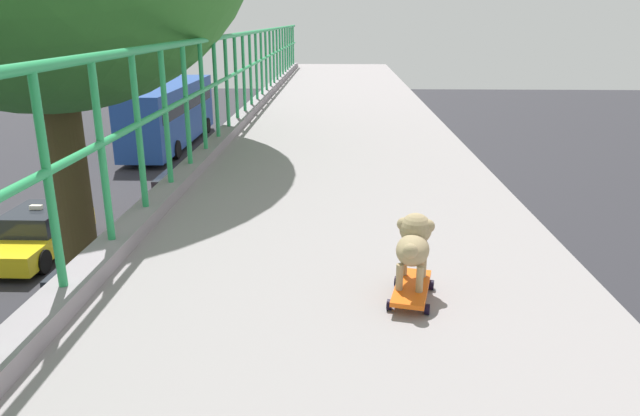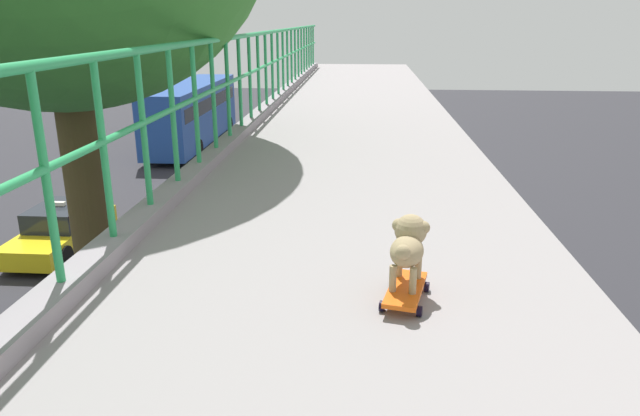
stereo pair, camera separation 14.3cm
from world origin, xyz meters
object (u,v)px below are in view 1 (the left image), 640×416
object	(u,v)px
car_red_taxi_seventh	(184,193)
city_bus	(170,112)
car_black_fifth	(95,294)
car_yellow_cab_sixth	(38,233)
toy_skateboard	(412,289)
small_dog	(414,242)

from	to	relation	value
car_red_taxi_seventh	city_bus	xyz separation A→B (m)	(-3.76, 11.77, 1.22)
car_black_fifth	car_red_taxi_seventh	xyz separation A→B (m)	(0.03, 8.23, 0.07)
car_black_fifth	car_yellow_cab_sixth	world-z (taller)	car_yellow_cab_sixth
car_red_taxi_seventh	car_yellow_cab_sixth	bearing A→B (deg)	-129.11
toy_skateboard	city_bus	bearing A→B (deg)	108.43
car_black_fifth	car_yellow_cab_sixth	size ratio (longest dim) A/B	0.87
car_yellow_cab_sixth	city_bus	world-z (taller)	city_bus
car_black_fifth	car_red_taxi_seventh	bearing A→B (deg)	89.80
toy_skateboard	car_black_fifth	bearing A→B (deg)	122.42
car_yellow_cab_sixth	toy_skateboard	distance (m)	17.45
car_red_taxi_seventh	toy_skateboard	size ratio (longest dim) A/B	9.21
car_yellow_cab_sixth	city_bus	bearing A→B (deg)	91.20
toy_skateboard	car_red_taxi_seventh	bearing A→B (deg)	108.89
car_red_taxi_seventh	city_bus	bearing A→B (deg)	107.73
car_black_fifth	toy_skateboard	distance (m)	12.53
toy_skateboard	small_dog	distance (m)	0.24
city_bus	small_dog	size ratio (longest dim) A/B	29.78
car_black_fifth	car_yellow_cab_sixth	xyz separation A→B (m)	(-3.40, 4.01, 0.00)
car_black_fifth	car_yellow_cab_sixth	bearing A→B (deg)	130.27
toy_skateboard	small_dog	xyz separation A→B (m)	(0.01, 0.08, 0.23)
car_yellow_cab_sixth	small_dog	xyz separation A→B (m)	(9.58, -13.65, 5.18)
toy_skateboard	small_dog	size ratio (longest dim) A/B	1.19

